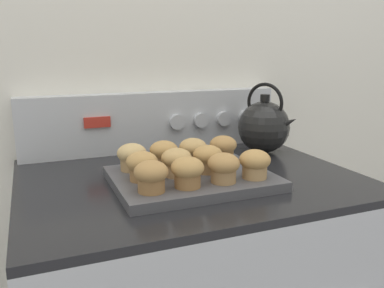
{
  "coord_description": "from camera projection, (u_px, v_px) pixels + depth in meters",
  "views": [
    {
      "loc": [
        -0.35,
        -0.55,
        1.19
      ],
      "look_at": [
        -0.02,
        0.26,
        0.98
      ],
      "focal_mm": 38.0,
      "sensor_mm": 36.0,
      "label": 1
    }
  ],
  "objects": [
    {
      "name": "wall_back",
      "position": [
        148.0,
        45.0,
        1.22
      ],
      "size": [
        8.0,
        0.05,
        2.4
      ],
      "color": "silver",
      "rests_on": "ground_plane"
    },
    {
      "name": "control_panel",
      "position": [
        156.0,
        121.0,
        1.22
      ],
      "size": [
        0.78,
        0.07,
        0.17
      ],
      "color": "#B7BABF",
      "rests_on": "stove_range"
    },
    {
      "name": "muffin_pan",
      "position": [
        192.0,
        178.0,
        0.93
      ],
      "size": [
        0.35,
        0.28,
        0.02
      ],
      "color": "#4C4C51",
      "rests_on": "stove_range"
    },
    {
      "name": "muffin_r0_c0",
      "position": [
        151.0,
        176.0,
        0.8
      ],
      "size": [
        0.07,
        0.07,
        0.06
      ],
      "color": "olive",
      "rests_on": "muffin_pan"
    },
    {
      "name": "muffin_r0_c1",
      "position": [
        187.0,
        171.0,
        0.83
      ],
      "size": [
        0.07,
        0.07,
        0.06
      ],
      "color": "olive",
      "rests_on": "muffin_pan"
    },
    {
      "name": "muffin_r0_c2",
      "position": [
        224.0,
        167.0,
        0.86
      ],
      "size": [
        0.07,
        0.07,
        0.06
      ],
      "color": "#A37A4C",
      "rests_on": "muffin_pan"
    },
    {
      "name": "muffin_r0_c3",
      "position": [
        255.0,
        163.0,
        0.89
      ],
      "size": [
        0.07,
        0.07,
        0.06
      ],
      "color": "tan",
      "rests_on": "muffin_pan"
    },
    {
      "name": "muffin_r1_c0",
      "position": [
        142.0,
        165.0,
        0.88
      ],
      "size": [
        0.07,
        0.07,
        0.06
      ],
      "color": "olive",
      "rests_on": "muffin_pan"
    },
    {
      "name": "muffin_r1_c1",
      "position": [
        177.0,
        162.0,
        0.9
      ],
      "size": [
        0.07,
        0.07,
        0.06
      ],
      "color": "tan",
      "rests_on": "muffin_pan"
    },
    {
      "name": "muffin_r1_c2",
      "position": [
        208.0,
        158.0,
        0.93
      ],
      "size": [
        0.07,
        0.07,
        0.06
      ],
      "color": "#A37A4C",
      "rests_on": "muffin_pan"
    },
    {
      "name": "muffin_r2_c0",
      "position": [
        132.0,
        156.0,
        0.95
      ],
      "size": [
        0.07,
        0.07,
        0.06
      ],
      "color": "tan",
      "rests_on": "muffin_pan"
    },
    {
      "name": "muffin_r2_c1",
      "position": [
        164.0,
        153.0,
        0.98
      ],
      "size": [
        0.07,
        0.07,
        0.06
      ],
      "color": "#A37A4C",
      "rests_on": "muffin_pan"
    },
    {
      "name": "muffin_r2_c2",
      "position": [
        193.0,
        150.0,
        1.01
      ],
      "size": [
        0.07,
        0.07,
        0.06
      ],
      "color": "#A37A4C",
      "rests_on": "muffin_pan"
    },
    {
      "name": "muffin_r2_c3",
      "position": [
        223.0,
        147.0,
        1.03
      ],
      "size": [
        0.07,
        0.07,
        0.06
      ],
      "color": "olive",
      "rests_on": "muffin_pan"
    },
    {
      "name": "tea_kettle",
      "position": [
        264.0,
        126.0,
        1.19
      ],
      "size": [
        0.15,
        0.18,
        0.21
      ],
      "color": "black",
      "rests_on": "stove_range"
    }
  ]
}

